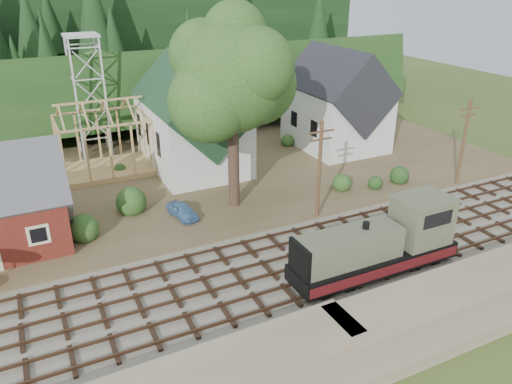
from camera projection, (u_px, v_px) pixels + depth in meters
name	position (u px, v px, depth m)	size (l,w,h in m)	color
ground	(269.00, 273.00, 32.43)	(140.00, 140.00, 0.00)	#384C1E
embankment	(345.00, 357.00, 25.46)	(64.00, 5.00, 1.60)	#7F7259
railroad_bed	(269.00, 272.00, 32.39)	(64.00, 11.00, 0.16)	#726B5B
village_flat	(181.00, 177.00, 47.12)	(64.00, 26.00, 0.30)	brown
hillside	(124.00, 117.00, 66.85)	(70.00, 28.00, 8.00)	#1E3F19
ridge	(102.00, 93.00, 79.97)	(80.00, 20.00, 12.00)	black
church	(192.00, 118.00, 47.25)	(8.40, 15.17, 13.00)	silver
farmhouse	(336.00, 105.00, 53.25)	(8.40, 10.80, 10.60)	silver
timber_frame	(104.00, 142.00, 46.71)	(8.20, 6.20, 6.99)	tan
lattice_tower	(84.00, 59.00, 48.87)	(3.20, 3.20, 12.12)	silver
big_tree	(234.00, 84.00, 37.39)	(10.90, 8.40, 14.70)	#38281E
telegraph_pole_near	(319.00, 169.00, 37.77)	(2.20, 0.28, 8.00)	#4C331E
telegraph_pole_far	(464.00, 142.00, 43.80)	(2.20, 0.28, 8.00)	#4C331E
locomotive	(381.00, 245.00, 31.75)	(11.41, 2.85, 4.58)	black
car_blue	(182.00, 211.00, 38.90)	(1.35, 3.35, 1.14)	#5786BC
car_red	(338.00, 143.00, 53.97)	(1.99, 4.32, 1.20)	#AC2D0D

